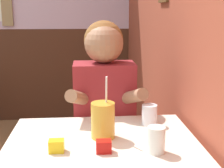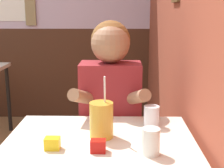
{
  "view_description": "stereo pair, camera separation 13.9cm",
  "coord_description": "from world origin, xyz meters",
  "views": [
    {
      "loc": [
        0.96,
        -0.94,
        1.31
      ],
      "look_at": [
        1.07,
        0.4,
        0.99
      ],
      "focal_mm": 50.0,
      "sensor_mm": 36.0,
      "label": 1
    },
    {
      "loc": [
        1.1,
        -0.95,
        1.31
      ],
      "look_at": [
        1.07,
        0.4,
        0.99
      ],
      "focal_mm": 50.0,
      "sensor_mm": 36.0,
      "label": 2
    }
  ],
  "objects": [
    {
      "name": "glass_center",
      "position": [
        1.22,
        0.17,
        0.82
      ],
      "size": [
        0.07,
        0.07,
        0.11
      ],
      "color": "silver",
      "rests_on": "main_table"
    },
    {
      "name": "condiment_ketchup",
      "position": [
        1.02,
        0.19,
        0.79
      ],
      "size": [
        0.06,
        0.04,
        0.05
      ],
      "color": "#B7140F",
      "rests_on": "main_table"
    },
    {
      "name": "brick_wall_right",
      "position": [
        1.49,
        1.38,
        1.35
      ],
      "size": [
        0.08,
        4.76,
        2.7
      ],
      "color": "brown",
      "rests_on": "ground_plane"
    },
    {
      "name": "main_table",
      "position": [
        1.02,
        0.26,
        0.68
      ],
      "size": [
        0.82,
        0.71,
        0.76
      ],
      "color": "beige",
      "rests_on": "ground_plane"
    },
    {
      "name": "condiment_mustard",
      "position": [
        0.83,
        0.21,
        0.79
      ],
      "size": [
        0.06,
        0.04,
        0.05
      ],
      "color": "yellow",
      "rests_on": "main_table"
    },
    {
      "name": "cocktail_pitcher",
      "position": [
        1.02,
        0.34,
        0.84
      ],
      "size": [
        0.1,
        0.1,
        0.28
      ],
      "color": "gold",
      "rests_on": "main_table"
    },
    {
      "name": "glass_near_pitcher",
      "position": [
        1.26,
        0.48,
        0.81
      ],
      "size": [
        0.07,
        0.07,
        0.1
      ],
      "color": "silver",
      "rests_on": "main_table"
    },
    {
      "name": "person_seated",
      "position": [
        1.05,
        0.75,
        0.67
      ],
      "size": [
        0.42,
        0.41,
        1.26
      ],
      "color": "maroon",
      "rests_on": "ground_plane"
    }
  ]
}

